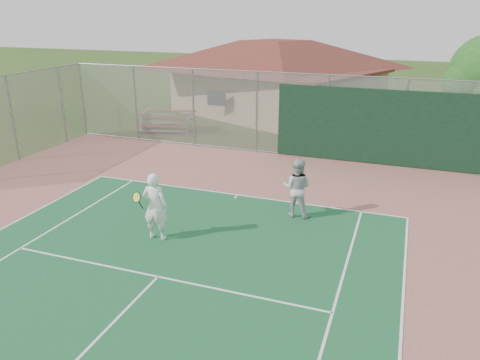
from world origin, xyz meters
name	(u,v)px	position (x,y,z in m)	size (l,w,h in m)	color
back_fence	(329,120)	(2.11, 16.98, 1.67)	(20.08, 0.11, 3.53)	gray
side_fence_left	(12,119)	(-10.00, 12.50, 1.75)	(0.08, 9.00, 3.50)	gray
clubhouse	(275,70)	(-2.44, 24.90, 2.58)	(13.93, 11.94, 5.08)	tan
bleachers	(167,121)	(-6.51, 19.08, 0.52)	(2.97, 2.13, 0.98)	#9D3524
player_white_front	(155,207)	(-1.00, 8.14, 0.96)	(0.92, 0.73, 1.90)	white
player_grey_back	(297,188)	(2.25, 10.93, 0.90)	(0.88, 0.69, 1.81)	#B4B6B9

